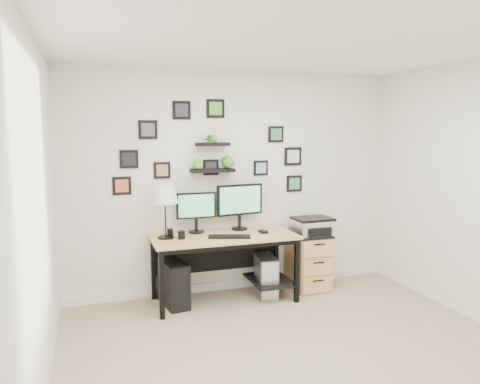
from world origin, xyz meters
name	(u,v)px	position (x,y,z in m)	size (l,w,h in m)	color
room	(236,284)	(0.00, 1.98, 0.05)	(4.00, 4.00, 4.00)	tan
desk	(226,245)	(-0.21, 1.67, 0.63)	(1.60, 0.70, 0.75)	tan
monitor_left	(196,209)	(-0.51, 1.85, 1.02)	(0.45, 0.18, 0.46)	black
monitor_right	(240,203)	(0.01, 1.86, 1.07)	(0.58, 0.21, 0.54)	black
keyboard	(229,237)	(-0.22, 1.51, 0.76)	(0.45, 0.14, 0.02)	black
mouse	(263,232)	(0.21, 1.61, 0.77)	(0.07, 0.11, 0.03)	black
table_lamp	(165,196)	(-0.88, 1.70, 1.22)	(0.28, 0.28, 0.58)	black
mug	(182,235)	(-0.73, 1.62, 0.79)	(0.08, 0.08, 0.09)	black
pen_cup	(170,233)	(-0.82, 1.77, 0.79)	(0.07, 0.07, 0.09)	black
pc_tower_black	(174,283)	(-0.82, 1.67, 0.25)	(0.22, 0.49, 0.49)	black
pc_tower_grey	(266,276)	(0.26, 1.66, 0.23)	(0.27, 0.49, 0.46)	gray
file_cabinet	(308,261)	(0.84, 1.72, 0.34)	(0.43, 0.53, 0.67)	tan
printer	(313,226)	(0.87, 1.69, 0.77)	(0.46, 0.38, 0.20)	silver
wall_decor	(213,153)	(-0.29, 1.93, 1.65)	(2.27, 0.18, 1.11)	black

